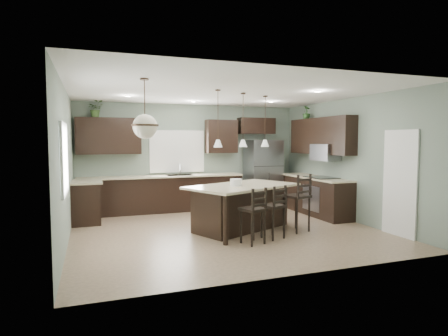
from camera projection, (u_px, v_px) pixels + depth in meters
ground at (226, 230)px, 7.67m from camera, size 6.00×6.00×0.00m
pantry_door at (400, 183)px, 7.14m from camera, size 0.04×0.82×2.04m
window_back at (177, 151)px, 10.00m from camera, size 1.35×0.02×1.00m
window_left at (63, 159)px, 5.81m from camera, size 0.02×1.10×1.00m
left_return_cabs at (86, 203)px, 8.33m from camera, size 0.60×0.90×0.90m
left_return_countertop at (87, 182)px, 8.30m from camera, size 0.66×0.96×0.04m
back_lower_cabs at (163, 194)px, 9.66m from camera, size 4.20×0.60×0.90m
back_countertop at (163, 176)px, 9.60m from camera, size 4.20×0.66×0.04m
sink_inset at (180, 175)px, 9.75m from camera, size 0.70×0.45×0.01m
faucet at (180, 170)px, 9.71m from camera, size 0.02×0.02×0.28m
back_upper_left at (109, 136)px, 9.23m from camera, size 1.55×0.34×0.90m
back_upper_right at (221, 136)px, 10.22m from camera, size 0.85×0.34×0.90m
fridge_header at (256, 126)px, 10.55m from camera, size 1.05×0.34×0.45m
right_lower_cabs at (315, 196)px, 9.37m from camera, size 0.60×2.35×0.90m
right_countertop at (315, 177)px, 9.33m from camera, size 0.66×2.35×0.04m
cooktop at (321, 177)px, 9.07m from camera, size 0.58×0.75×0.02m
wall_oven_front at (311, 198)px, 9.01m from camera, size 0.01×0.72×0.60m
right_upper_cabs at (321, 136)px, 9.30m from camera, size 0.34×2.35×0.90m
microwave at (325, 152)px, 9.06m from camera, size 0.40×0.75×0.40m
refrigerator at (263, 173)px, 10.41m from camera, size 0.90×0.74×1.85m
kitchen_island at (243, 207)px, 7.69m from camera, size 2.59×2.11×0.92m
serving_dish at (236, 182)px, 7.51m from camera, size 0.24×0.24×0.14m
bar_stool_left at (253, 216)px, 6.61m from camera, size 0.47×0.47×1.02m
bar_stool_center at (273, 212)px, 6.99m from camera, size 0.47×0.47×1.01m
bar_stool_right at (297, 203)px, 7.53m from camera, size 0.54×0.54×1.18m
pendant_left at (218, 119)px, 7.07m from camera, size 0.17×0.17×1.10m
pendant_center at (243, 120)px, 7.56m from camera, size 0.17×0.17×1.10m
pendant_right at (265, 121)px, 8.05m from camera, size 0.17×0.17×1.10m
chandelier at (145, 109)px, 5.82m from camera, size 0.43×0.43×0.94m
plant_back_left at (96, 109)px, 9.06m from camera, size 0.39×0.34×0.41m
plant_right_wall at (306, 112)px, 9.84m from camera, size 0.24×0.24×0.36m
room_shell at (226, 147)px, 7.55m from camera, size 6.00×6.00×6.00m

